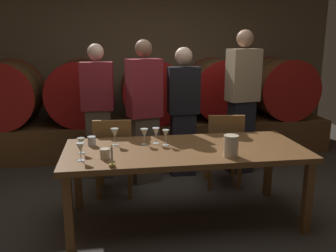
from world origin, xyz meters
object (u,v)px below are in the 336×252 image
guest_center_left (144,112)px  guest_center_right (183,111)px  wine_barrel_center (153,91)px  wine_glass_center_left (115,133)px  wine_glass_right (156,132)px  cup_right (105,154)px  wine_glass_far_right (166,135)px  wine_glass_far_left (81,142)px  wine_glass_left (80,148)px  candle_center (112,161)px  cup_left (92,141)px  chair_left (114,153)px  wine_barrel_far_left (6,94)px  guest_far_left (98,111)px  wine_barrel_left (81,92)px  guest_far_right (242,101)px  wine_barrel_far_right (280,88)px  wine_glass_center_right (144,133)px  chair_right (224,147)px  dining_table (185,155)px  wine_barrel_right (218,89)px  pitcher (231,146)px

guest_center_left → guest_center_right: guest_center_left is taller
wine_barrel_center → wine_glass_center_left: wine_barrel_center is taller
wine_glass_right → cup_right: bearing=-141.3°
wine_glass_far_right → wine_glass_far_left: bearing=-171.0°
wine_glass_far_left → wine_glass_left: wine_glass_left is taller
candle_center → cup_left: 0.65m
chair_left → wine_glass_left: size_ratio=5.77×
wine_barrel_far_left → wine_glass_left: size_ratio=6.02×
wine_glass_center_left → guest_far_left: bearing=99.8°
guest_center_right → wine_glass_far_right: guest_center_right is taller
guest_center_left → wine_glass_left: size_ratio=11.11×
candle_center → cup_left: bearing=106.7°
wine_barrel_left → guest_far_right: (2.07, -1.03, -0.01)m
guest_far_left → chair_left: bearing=109.3°
wine_barrel_far_right → wine_glass_center_left: size_ratio=5.68×
wine_barrel_left → guest_far_right: bearing=-26.4°
candle_center → wine_glass_center_right: bearing=62.5°
wine_glass_left → wine_barrel_far_left: bearing=116.3°
chair_left → wine_glass_far_right: bearing=135.5°
cup_right → wine_barrel_left: bearing=98.9°
guest_far_left → wine_glass_far_left: (-0.11, -1.29, -0.02)m
chair_right → guest_center_right: size_ratio=0.55×
wine_glass_far_right → cup_left: (-0.69, 0.10, -0.06)m
wine_barrel_left → guest_center_right: size_ratio=0.57×
guest_far_right → cup_left: (-1.82, -0.97, -0.17)m
wine_barrel_far_left → wine_barrel_far_right: size_ratio=1.00×
wine_barrel_far_right → candle_center: 3.72m
dining_table → wine_barrel_center: bearing=91.3°
wine_glass_left → wine_glass_far_right: 0.83m
wine_barrel_far_right → guest_center_left: bearing=-152.4°
wine_barrel_far_left → wine_glass_left: wine_barrel_far_left is taller
wine_barrel_right → guest_center_right: (-0.74, -1.00, -0.12)m
wine_glass_center_left → cup_right: 0.41m
wine_barrel_right → wine_glass_center_right: 2.42m
wine_barrel_far_right → chair_left: wine_barrel_far_right is taller
dining_table → guest_far_left: size_ratio=1.34×
guest_center_right → wine_glass_center_right: guest_center_right is taller
wine_barrel_center → guest_center_right: 1.04m
pitcher → wine_glass_far_left: bearing=167.0°
pitcher → wine_glass_right: bearing=140.2°
wine_barrel_far_left → candle_center: bearing=-60.9°
guest_far_right → wine_glass_center_right: size_ratio=11.76×
cup_left → wine_glass_center_left: bearing=-4.3°
wine_barrel_left → wine_barrel_far_right: (3.07, 0.00, 0.00)m
wine_barrel_far_right → chair_right: 2.06m
chair_left → pitcher: size_ratio=4.71×
pitcher → wine_barrel_left: bearing=119.8°
wine_barrel_left → guest_center_left: (0.82, -1.17, -0.08)m
chair_left → cup_right: (-0.07, -0.87, 0.28)m
dining_table → chair_right: bearing=50.2°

